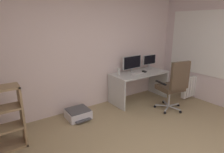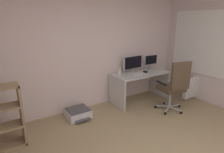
{
  "view_description": "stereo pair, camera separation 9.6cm",
  "coord_description": "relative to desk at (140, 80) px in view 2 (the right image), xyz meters",
  "views": [
    {
      "loc": [
        -1.85,
        -1.26,
        1.92
      ],
      "look_at": [
        0.25,
        1.79,
        0.86
      ],
      "focal_mm": 30.55,
      "sensor_mm": 36.0,
      "label": 1
    },
    {
      "loc": [
        -1.77,
        -1.31,
        1.92
      ],
      "look_at": [
        0.25,
        1.79,
        0.86
      ],
      "focal_mm": 30.55,
      "sensor_mm": 36.0,
      "label": 2
    }
  ],
  "objects": [
    {
      "name": "radiator",
      "position": [
        1.23,
        -0.68,
        -0.21
      ],
      "size": [
        0.72,
        0.1,
        0.52
      ],
      "color": "white",
      "rests_on": "ground"
    },
    {
      "name": "monitor_main",
      "position": [
        -0.12,
        0.15,
        0.42
      ],
      "size": [
        0.58,
        0.18,
        0.41
      ],
      "color": "#B2B5B7",
      "rests_on": "desk"
    },
    {
      "name": "computer_mouse",
      "position": [
        0.12,
        -0.04,
        0.21
      ],
      "size": [
        0.06,
        0.1,
        0.03
      ],
      "primitive_type": "cube",
      "rotation": [
        0.0,
        0.0,
        0.03
      ],
      "color": "black",
      "rests_on": "desk"
    },
    {
      "name": "printer",
      "position": [
        -1.68,
        -0.01,
        -0.44
      ],
      "size": [
        0.46,
        0.51,
        0.19
      ],
      "color": "silver",
      "rests_on": "ground"
    },
    {
      "name": "wall_back",
      "position": [
        -1.28,
        0.41,
        0.85
      ],
      "size": [
        5.21,
        0.1,
        2.75
      ],
      "primitive_type": "cube",
      "color": "silver",
      "rests_on": "ground"
    },
    {
      "name": "window_frame",
      "position": [
        1.32,
        -0.68,
        0.9
      ],
      "size": [
        0.02,
        1.56,
        1.52
      ],
      "primitive_type": "cube",
      "color": "white"
    },
    {
      "name": "monitor_secondary",
      "position": [
        0.47,
        0.15,
        0.42
      ],
      "size": [
        0.42,
        0.18,
        0.37
      ],
      "color": "#B2B5B7",
      "rests_on": "desk"
    },
    {
      "name": "keyboard",
      "position": [
        -0.14,
        -0.07,
        0.2
      ],
      "size": [
        0.34,
        0.14,
        0.02
      ],
      "primitive_type": "cube",
      "rotation": [
        0.0,
        0.0,
        0.04
      ],
      "color": "silver",
      "rests_on": "desk"
    },
    {
      "name": "office_chair",
      "position": [
        0.19,
        -0.89,
        0.1
      ],
      "size": [
        0.64,
        0.63,
        1.15
      ],
      "color": "#B7BABC",
      "rests_on": "ground"
    },
    {
      "name": "desktop_speaker",
      "position": [
        -0.56,
        0.1,
        0.28
      ],
      "size": [
        0.07,
        0.07,
        0.17
      ],
      "primitive_type": "cylinder",
      "color": "silver",
      "rests_on": "desk"
    },
    {
      "name": "desk",
      "position": [
        0.0,
        0.0,
        0.0
      ],
      "size": [
        1.43,
        0.67,
        0.72
      ],
      "color": "silver",
      "rests_on": "ground"
    },
    {
      "name": "window_pane",
      "position": [
        1.32,
        -0.68,
        0.9
      ],
      "size": [
        0.01,
        1.48,
        1.44
      ],
      "primitive_type": "cube",
      "color": "white"
    }
  ]
}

